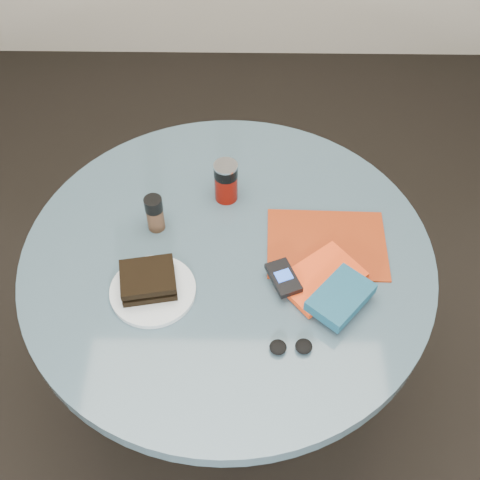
{
  "coord_description": "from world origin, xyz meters",
  "views": [
    {
      "loc": [
        0.04,
        -0.9,
        1.89
      ],
      "look_at": [
        0.03,
        0.0,
        0.8
      ],
      "focal_mm": 45.0,
      "sensor_mm": 36.0,
      "label": 1
    }
  ],
  "objects_px": {
    "table": "(229,292)",
    "headphones": "(291,347)",
    "soda_can": "(226,181)",
    "red_book": "(321,278)",
    "mp3_player": "(283,278)",
    "pepper_grinder": "(155,213)",
    "sandwich": "(148,280)",
    "novel": "(341,297)",
    "plate": "(153,291)",
    "magazine": "(327,244)"
  },
  "relations": [
    {
      "from": "red_book",
      "to": "sandwich",
      "type": "bearing_deg",
      "value": 145.14
    },
    {
      "from": "pepper_grinder",
      "to": "magazine",
      "type": "xyz_separation_m",
      "value": [
        0.42,
        -0.05,
        -0.05
      ]
    },
    {
      "from": "plate",
      "to": "red_book",
      "type": "relative_size",
      "value": 1.06
    },
    {
      "from": "table",
      "to": "pepper_grinder",
      "type": "xyz_separation_m",
      "value": [
        -0.18,
        0.08,
        0.22
      ]
    },
    {
      "from": "table",
      "to": "pepper_grinder",
      "type": "bearing_deg",
      "value": 155.9
    },
    {
      "from": "novel",
      "to": "plate",
      "type": "bearing_deg",
      "value": 126.74
    },
    {
      "from": "pepper_grinder",
      "to": "headphones",
      "type": "bearing_deg",
      "value": -46.67
    },
    {
      "from": "sandwich",
      "to": "soda_can",
      "type": "bearing_deg",
      "value": 60.25
    },
    {
      "from": "table",
      "to": "headphones",
      "type": "xyz_separation_m",
      "value": [
        0.14,
        -0.26,
        0.17
      ]
    },
    {
      "from": "novel",
      "to": "sandwich",
      "type": "bearing_deg",
      "value": 125.58
    },
    {
      "from": "plate",
      "to": "novel",
      "type": "distance_m",
      "value": 0.43
    },
    {
      "from": "red_book",
      "to": "headphones",
      "type": "bearing_deg",
      "value": -151.84
    },
    {
      "from": "sandwich",
      "to": "novel",
      "type": "bearing_deg",
      "value": -5.41
    },
    {
      "from": "plate",
      "to": "soda_can",
      "type": "distance_m",
      "value": 0.35
    },
    {
      "from": "novel",
      "to": "mp3_player",
      "type": "height_order",
      "value": "novel"
    },
    {
      "from": "mp3_player",
      "to": "headphones",
      "type": "relative_size",
      "value": 1.16
    },
    {
      "from": "plate",
      "to": "magazine",
      "type": "relative_size",
      "value": 0.68
    },
    {
      "from": "red_book",
      "to": "novel",
      "type": "distance_m",
      "value": 0.08
    },
    {
      "from": "soda_can",
      "to": "mp3_player",
      "type": "height_order",
      "value": "soda_can"
    },
    {
      "from": "red_book",
      "to": "mp3_player",
      "type": "height_order",
      "value": "mp3_player"
    },
    {
      "from": "plate",
      "to": "sandwich",
      "type": "relative_size",
      "value": 1.42
    },
    {
      "from": "table",
      "to": "pepper_grinder",
      "type": "relative_size",
      "value": 9.88
    },
    {
      "from": "novel",
      "to": "soda_can",
      "type": "bearing_deg",
      "value": 79.16
    },
    {
      "from": "table",
      "to": "mp3_player",
      "type": "xyz_separation_m",
      "value": [
        0.13,
        -0.09,
        0.19
      ]
    },
    {
      "from": "table",
      "to": "headphones",
      "type": "height_order",
      "value": "headphones"
    },
    {
      "from": "novel",
      "to": "magazine",
      "type": "bearing_deg",
      "value": 45.38
    },
    {
      "from": "soda_can",
      "to": "magazine",
      "type": "xyz_separation_m",
      "value": [
        0.25,
        -0.16,
        -0.05
      ]
    },
    {
      "from": "soda_can",
      "to": "red_book",
      "type": "relative_size",
      "value": 0.61
    },
    {
      "from": "pepper_grinder",
      "to": "mp3_player",
      "type": "bearing_deg",
      "value": -29.16
    },
    {
      "from": "table",
      "to": "soda_can",
      "type": "xyz_separation_m",
      "value": [
        -0.01,
        0.19,
        0.22
      ]
    },
    {
      "from": "novel",
      "to": "headphones",
      "type": "height_order",
      "value": "novel"
    },
    {
      "from": "pepper_grinder",
      "to": "red_book",
      "type": "relative_size",
      "value": 0.54
    },
    {
      "from": "sandwich",
      "to": "headphones",
      "type": "distance_m",
      "value": 0.35
    },
    {
      "from": "novel",
      "to": "headphones",
      "type": "distance_m",
      "value": 0.16
    },
    {
      "from": "soda_can",
      "to": "novel",
      "type": "height_order",
      "value": "soda_can"
    },
    {
      "from": "novel",
      "to": "mp3_player",
      "type": "distance_m",
      "value": 0.14
    },
    {
      "from": "pepper_grinder",
      "to": "novel",
      "type": "bearing_deg",
      "value": -27.77
    },
    {
      "from": "magazine",
      "to": "pepper_grinder",
      "type": "bearing_deg",
      "value": 174.48
    },
    {
      "from": "soda_can",
      "to": "red_book",
      "type": "xyz_separation_m",
      "value": [
        0.23,
        -0.27,
        -0.04
      ]
    },
    {
      "from": "sandwich",
      "to": "headphones",
      "type": "relative_size",
      "value": 1.48
    },
    {
      "from": "red_book",
      "to": "mp3_player",
      "type": "distance_m",
      "value": 0.09
    },
    {
      "from": "table",
      "to": "magazine",
      "type": "relative_size",
      "value": 3.46
    },
    {
      "from": "mp3_player",
      "to": "pepper_grinder",
      "type": "bearing_deg",
      "value": 150.84
    },
    {
      "from": "plate",
      "to": "mp3_player",
      "type": "distance_m",
      "value": 0.3
    },
    {
      "from": "sandwich",
      "to": "mp3_player",
      "type": "height_order",
      "value": "sandwich"
    },
    {
      "from": "sandwich",
      "to": "mp3_player",
      "type": "bearing_deg",
      "value": 2.81
    },
    {
      "from": "table",
      "to": "sandwich",
      "type": "distance_m",
      "value": 0.29
    },
    {
      "from": "table",
      "to": "mp3_player",
      "type": "distance_m",
      "value": 0.25
    },
    {
      "from": "mp3_player",
      "to": "red_book",
      "type": "bearing_deg",
      "value": 6.92
    },
    {
      "from": "soda_can",
      "to": "headphones",
      "type": "bearing_deg",
      "value": -71.41
    }
  ]
}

